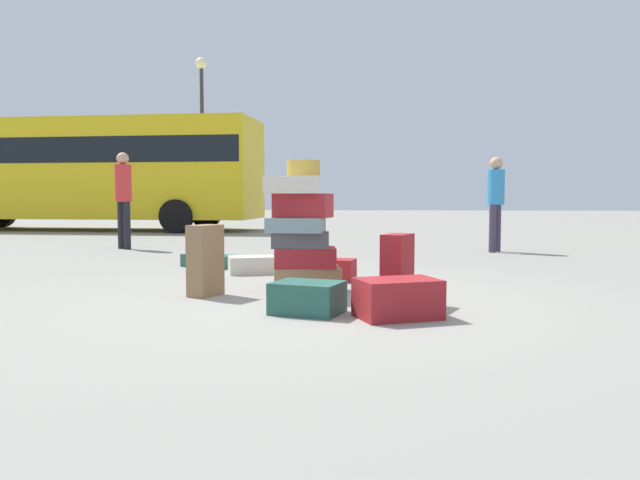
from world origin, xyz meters
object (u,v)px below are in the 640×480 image
(suitcase_maroon_upright_blue, at_px, (331,270))
(suitcase_maroon_left_side, at_px, (398,298))
(suitcase_brown_behind_tower, at_px, (205,260))
(lamp_post, at_px, (202,115))
(suitcase_teal_right_side, at_px, (308,298))
(person_tourist_with_camera, at_px, (496,195))
(suitcase_cream_foreground_far, at_px, (252,265))
(parked_bus, at_px, (79,167))
(suitcase_maroon_white_trunk, at_px, (397,269))
(suitcase_teal_foreground_near, at_px, (209,261))
(person_bearded_onlooker, at_px, (123,191))
(suitcase_tower, at_px, (302,236))

(suitcase_maroon_upright_blue, relative_size, suitcase_maroon_left_side, 0.87)
(suitcase_brown_behind_tower, relative_size, lamp_post, 0.13)
(suitcase_teal_right_side, relative_size, person_tourist_with_camera, 0.33)
(suitcase_cream_foreground_far, bearing_deg, parked_bus, 108.09)
(suitcase_maroon_white_trunk, bearing_deg, suitcase_teal_foreground_near, 154.34)
(suitcase_maroon_left_side, xyz_separation_m, person_bearded_onlooker, (-4.79, 6.12, 0.91))
(suitcase_cream_foreground_far, xyz_separation_m, suitcase_maroon_left_side, (1.72, -2.72, 0.05))
(suitcase_tower, distance_m, suitcase_maroon_left_side, 1.57)
(suitcase_teal_foreground_near, relative_size, person_bearded_onlooker, 0.43)
(suitcase_cream_foreground_far, bearing_deg, suitcase_maroon_left_side, -75.47)
(person_bearded_onlooker, bearing_deg, suitcase_maroon_white_trunk, -11.66)
(person_tourist_with_camera, bearing_deg, suitcase_brown_behind_tower, -3.11)
(parked_bus, distance_m, lamp_post, 4.06)
(suitcase_maroon_white_trunk, xyz_separation_m, suitcase_brown_behind_tower, (-1.83, 0.32, 0.03))
(suitcase_cream_foreground_far, xyz_separation_m, suitcase_maroon_white_trunk, (1.74, -2.11, 0.21))
(suitcase_cream_foreground_far, relative_size, person_tourist_with_camera, 0.35)
(suitcase_teal_right_side, distance_m, person_tourist_with_camera, 6.58)
(suitcase_teal_foreground_near, bearing_deg, suitcase_maroon_upright_blue, -11.25)
(person_tourist_with_camera, bearing_deg, suitcase_cream_foreground_far, -14.38)
(suitcase_brown_behind_tower, distance_m, person_bearded_onlooker, 6.02)
(suitcase_teal_right_side, distance_m, parked_bus, 14.87)
(suitcase_teal_foreground_near, bearing_deg, person_bearded_onlooker, 153.76)
(lamp_post, bearing_deg, suitcase_brown_behind_tower, -74.15)
(suitcase_maroon_left_side, bearing_deg, person_tourist_with_camera, 49.96)
(suitcase_teal_foreground_near, height_order, parked_bus, parked_bus)
(suitcase_brown_behind_tower, distance_m, suitcase_maroon_left_side, 2.05)
(suitcase_teal_right_side, bearing_deg, suitcase_brown_behind_tower, 159.85)
(suitcase_brown_behind_tower, bearing_deg, suitcase_maroon_left_side, -3.58)
(suitcase_teal_foreground_near, bearing_deg, lamp_post, 129.52)
(suitcase_maroon_upright_blue, distance_m, lamp_post, 13.68)
(suitcase_cream_foreground_far, xyz_separation_m, suitcase_brown_behind_tower, (-0.10, -1.79, 0.24))
(suitcase_cream_foreground_far, height_order, parked_bus, parked_bus)
(suitcase_maroon_upright_blue, xyz_separation_m, person_bearded_onlooker, (-4.11, 3.98, 0.94))
(suitcase_maroon_left_side, bearing_deg, parked_bus, 102.45)
(suitcase_teal_foreground_near, relative_size, person_tourist_with_camera, 0.47)
(parked_bus, bearing_deg, suitcase_maroon_left_side, -52.23)
(suitcase_maroon_white_trunk, bearing_deg, parked_bus, 148.94)
(suitcase_cream_foreground_far, distance_m, suitcase_brown_behind_tower, 1.80)
(suitcase_maroon_white_trunk, height_order, suitcase_teal_foreground_near, suitcase_maroon_white_trunk)
(suitcase_maroon_white_trunk, xyz_separation_m, person_tourist_with_camera, (1.89, 5.47, 0.67))
(parked_bus, bearing_deg, suitcase_teal_foreground_near, -52.58)
(suitcase_maroon_white_trunk, bearing_deg, suitcase_tower, 169.34)
(suitcase_teal_foreground_near, distance_m, person_tourist_with_camera, 5.22)
(suitcase_teal_right_side, bearing_deg, suitcase_maroon_upright_blue, 105.37)
(person_bearded_onlooker, bearing_deg, suitcase_teal_right_side, -18.71)
(person_bearded_onlooker, bearing_deg, suitcase_teal_foreground_near, -12.40)
(suitcase_teal_right_side, xyz_separation_m, lamp_post, (-4.91, 14.30, 3.43))
(suitcase_maroon_white_trunk, xyz_separation_m, person_bearded_onlooker, (-4.81, 5.50, 0.75))
(suitcase_cream_foreground_far, bearing_deg, suitcase_brown_behind_tower, -110.85)
(suitcase_maroon_white_trunk, bearing_deg, suitcase_maroon_left_side, -69.23)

